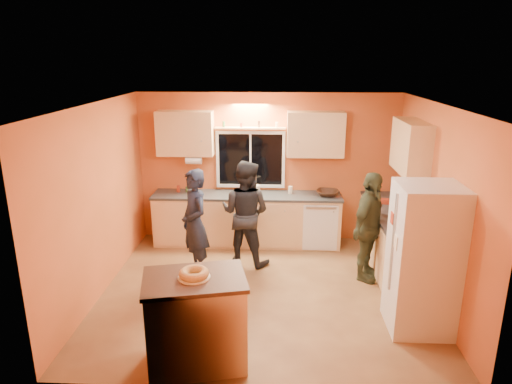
# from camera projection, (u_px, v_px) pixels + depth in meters

# --- Properties ---
(ground) EXTENTS (4.50, 4.50, 0.00)m
(ground) POSITION_uv_depth(u_px,v_px,m) (264.00, 290.00, 6.45)
(ground) COLOR brown
(ground) RESTS_ON ground
(room_shell) EXTENTS (4.54, 4.04, 2.61)m
(room_shell) POSITION_uv_depth(u_px,v_px,m) (274.00, 173.00, 6.37)
(room_shell) COLOR orange
(room_shell) RESTS_ON ground
(back_counter) EXTENTS (4.23, 0.62, 0.90)m
(back_counter) POSITION_uv_depth(u_px,v_px,m) (268.00, 219.00, 7.94)
(back_counter) COLOR tan
(back_counter) RESTS_ON ground
(right_counter) EXTENTS (0.62, 1.84, 0.90)m
(right_counter) POSITION_uv_depth(u_px,v_px,m) (397.00, 249.00, 6.71)
(right_counter) COLOR tan
(right_counter) RESTS_ON ground
(refrigerator) EXTENTS (0.72, 0.70, 1.80)m
(refrigerator) POSITION_uv_depth(u_px,v_px,m) (423.00, 259.00, 5.34)
(refrigerator) COLOR silver
(refrigerator) RESTS_ON ground
(island) EXTENTS (1.18, 0.92, 1.01)m
(island) POSITION_uv_depth(u_px,v_px,m) (196.00, 320.00, 4.80)
(island) COLOR tan
(island) RESTS_ON ground
(bundt_pastry) EXTENTS (0.31, 0.31, 0.09)m
(bundt_pastry) POSITION_uv_depth(u_px,v_px,m) (194.00, 273.00, 4.64)
(bundt_pastry) COLOR tan
(bundt_pastry) RESTS_ON island
(person_left) EXTENTS (0.65, 0.71, 1.63)m
(person_left) POSITION_uv_depth(u_px,v_px,m) (195.00, 223.00, 6.71)
(person_left) COLOR black
(person_left) RESTS_ON ground
(person_center) EXTENTS (0.98, 0.87, 1.67)m
(person_center) POSITION_uv_depth(u_px,v_px,m) (245.00, 213.00, 7.11)
(person_center) COLOR black
(person_center) RESTS_ON ground
(person_right) EXTENTS (0.84, 1.02, 1.63)m
(person_right) POSITION_uv_depth(u_px,v_px,m) (369.00, 227.00, 6.58)
(person_right) COLOR #393D26
(person_right) RESTS_ON ground
(mixing_bowl) EXTENTS (0.43, 0.43, 0.09)m
(mixing_bowl) POSITION_uv_depth(u_px,v_px,m) (327.00, 193.00, 7.75)
(mixing_bowl) COLOR black
(mixing_bowl) RESTS_ON back_counter
(utensil_crock) EXTENTS (0.14, 0.14, 0.17)m
(utensil_crock) POSITION_uv_depth(u_px,v_px,m) (256.00, 190.00, 7.78)
(utensil_crock) COLOR beige
(utensil_crock) RESTS_ON back_counter
(potted_plant) EXTENTS (0.26, 0.23, 0.27)m
(potted_plant) POSITION_uv_depth(u_px,v_px,m) (404.00, 212.00, 6.51)
(potted_plant) COLOR gray
(potted_plant) RESTS_ON right_counter
(red_box) EXTENTS (0.18, 0.16, 0.07)m
(red_box) POSITION_uv_depth(u_px,v_px,m) (385.00, 201.00, 7.34)
(red_box) COLOR #9E2E18
(red_box) RESTS_ON right_counter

